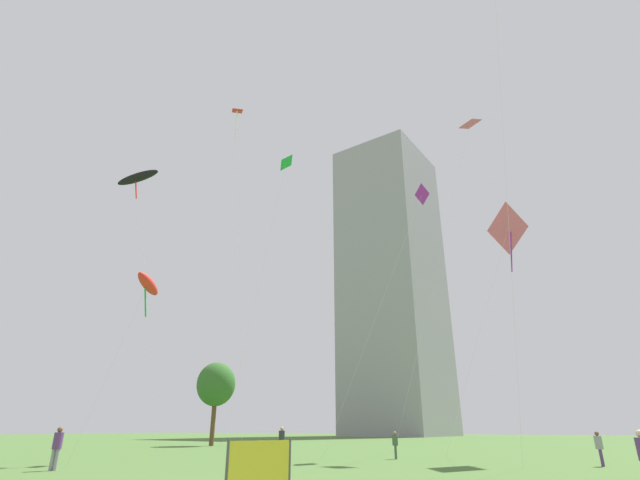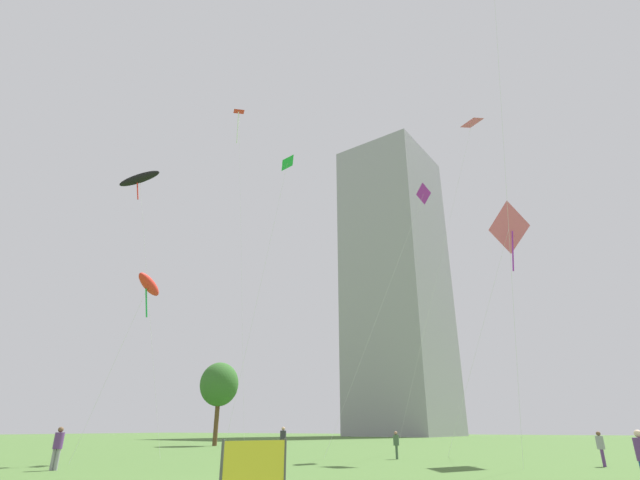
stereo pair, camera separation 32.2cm
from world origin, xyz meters
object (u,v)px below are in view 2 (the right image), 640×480
(person_standing_2, at_px, (58,445))
(kite_flying_3, at_px, (422,197))
(kite_flying_4, at_px, (239,120))
(kite_flying_0, at_px, (509,230))
(person_standing_3, at_px, (283,439))
(kite_flying_5, at_px, (149,285))
(kite_flying_1, at_px, (286,168))
(kite_flying_7, at_px, (471,126))
(event_banner, at_px, (254,466))
(kite_flying_2, at_px, (140,179))
(park_tree_0, at_px, (219,385))
(person_standing_0, at_px, (396,443))
(person_standing_4, at_px, (601,446))
(distant_highrise_1, at_px, (397,283))

(person_standing_2, distance_m, kite_flying_3, 31.13)
(kite_flying_4, bearing_deg, kite_flying_0, 5.50)
(person_standing_3, xyz_separation_m, kite_flying_5, (-4.22, -9.71, 9.11))
(kite_flying_1, xyz_separation_m, kite_flying_7, (14.83, 9.77, 5.73))
(event_banner, bearing_deg, kite_flying_7, 82.22)
(kite_flying_4, bearing_deg, kite_flying_2, -99.88)
(park_tree_0, bearing_deg, kite_flying_0, -16.01)
(kite_flying_1, distance_m, kite_flying_4, 10.32)
(kite_flying_7, distance_m, event_banner, 39.97)
(person_standing_0, distance_m, person_standing_2, 18.82)
(kite_flying_3, distance_m, kite_flying_7, 10.52)
(person_standing_2, bearing_deg, person_standing_0, -153.56)
(person_standing_0, relative_size, kite_flying_1, 0.07)
(kite_flying_2, height_order, kite_flying_3, kite_flying_3)
(person_standing_4, xyz_separation_m, kite_flying_0, (-2.89, 4.07, 14.07))
(person_standing_0, height_order, kite_flying_3, kite_flying_3)
(person_standing_0, xyz_separation_m, kite_flying_0, (8.28, 3.20, 14.09))
(kite_flying_2, distance_m, kite_flying_7, 30.75)
(kite_flying_2, bearing_deg, kite_flying_7, 38.73)
(kite_flying_2, distance_m, park_tree_0, 26.54)
(kite_flying_0, relative_size, kite_flying_1, 0.67)
(person_standing_0, distance_m, distant_highrise_1, 93.77)
(kite_flying_2, xyz_separation_m, kite_flying_4, (1.64, 9.44, 11.24))
(person_standing_4, bearing_deg, kite_flying_0, -139.65)
(person_standing_2, xyz_separation_m, event_banner, (13.26, -3.03, -0.27))
(kite_flying_2, distance_m, kite_flying_3, 23.42)
(kite_flying_5, bearing_deg, person_standing_4, 22.02)
(kite_flying_2, xyz_separation_m, kite_flying_7, (22.95, 18.40, 8.97))
(kite_flying_0, xyz_separation_m, kite_flying_4, (-23.64, -2.28, 16.24))
(person_standing_4, bearing_deg, kite_flying_4, -88.85)
(person_standing_3, relative_size, kite_flying_2, 0.09)
(person_standing_2, distance_m, distant_highrise_1, 105.12)
(person_standing_4, height_order, park_tree_0, park_tree_0)
(person_standing_3, height_order, kite_flying_2, kite_flying_2)
(kite_flying_3, xyz_separation_m, distant_highrise_1, (-28.03, 76.81, 16.64))
(kite_flying_3, distance_m, event_banner, 30.83)
(person_standing_4, bearing_deg, kite_flying_1, -87.79)
(kite_flying_3, bearing_deg, event_banner, -88.93)
(person_standing_4, distance_m, kite_flying_1, 30.01)
(kite_flying_3, bearing_deg, person_standing_3, -147.12)
(kite_flying_4, relative_size, event_banner, 16.62)
(kite_flying_4, height_order, kite_flying_7, kite_flying_4)
(person_standing_0, height_order, kite_flying_7, kite_flying_7)
(kite_flying_5, relative_size, kite_flying_7, 0.37)
(person_standing_4, relative_size, park_tree_0, 0.19)
(kite_flying_1, xyz_separation_m, kite_flying_2, (-8.11, -8.63, -3.24))
(person_standing_3, relative_size, distant_highrise_1, 0.03)
(kite_flying_2, relative_size, event_banner, 10.71)
(kite_flying_7, relative_size, park_tree_0, 3.39)
(distant_highrise_1, bearing_deg, park_tree_0, -81.13)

